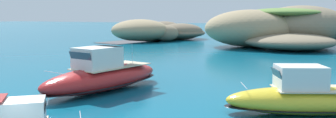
{
  "coord_description": "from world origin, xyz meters",
  "views": [
    {
      "loc": [
        9.84,
        -9.36,
        5.67
      ],
      "look_at": [
        -1.58,
        17.93,
        1.98
      ],
      "focal_mm": 38.99,
      "sensor_mm": 36.0,
      "label": 1
    }
  ],
  "objects_px": {
    "islet_large": "(282,28)",
    "islet_small": "(160,31)",
    "motorboat_red": "(103,76)",
    "motorboat_yellow": "(307,98)"
  },
  "relations": [
    {
      "from": "islet_large",
      "to": "islet_small",
      "type": "xyz_separation_m",
      "value": [
        -26.16,
        6.57,
        -1.38
      ]
    },
    {
      "from": "motorboat_yellow",
      "to": "islet_large",
      "type": "bearing_deg",
      "value": 97.25
    },
    {
      "from": "islet_small",
      "to": "motorboat_yellow",
      "type": "bearing_deg",
      "value": -58.14
    },
    {
      "from": "islet_small",
      "to": "motorboat_yellow",
      "type": "xyz_separation_m",
      "value": [
        31.84,
        -51.23,
        -0.89
      ]
    },
    {
      "from": "motorboat_red",
      "to": "motorboat_yellow",
      "type": "bearing_deg",
      "value": -4.03
    },
    {
      "from": "islet_large",
      "to": "motorboat_yellow",
      "type": "distance_m",
      "value": 45.08
    },
    {
      "from": "islet_small",
      "to": "motorboat_red",
      "type": "distance_m",
      "value": 53.27
    },
    {
      "from": "islet_small",
      "to": "motorboat_yellow",
      "type": "relative_size",
      "value": 2.39
    },
    {
      "from": "islet_large",
      "to": "islet_small",
      "type": "distance_m",
      "value": 27.0
    },
    {
      "from": "islet_small",
      "to": "islet_large",
      "type": "bearing_deg",
      "value": -14.1
    }
  ]
}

